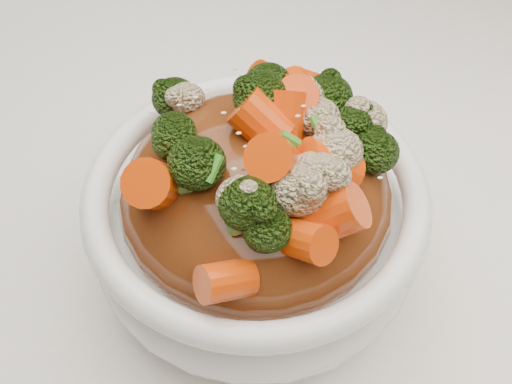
{
  "coord_description": "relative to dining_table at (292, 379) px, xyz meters",
  "views": [
    {
      "loc": [
        -0.09,
        -0.28,
        1.1
      ],
      "look_at": [
        -0.06,
        -0.06,
        0.82
      ],
      "focal_mm": 42.0,
      "sensor_mm": 36.0,
      "label": 1
    }
  ],
  "objects": [
    {
      "name": "dining_table",
      "position": [
        0.0,
        0.0,
        0.0
      ],
      "size": [
        1.2,
        0.8,
        0.75
      ],
      "primitive_type": "cube",
      "color": "brown",
      "rests_on": "floor"
    },
    {
      "name": "tablecloth",
      "position": [
        0.0,
        0.0,
        0.35
      ],
      "size": [
        1.2,
        0.8,
        0.04
      ],
      "primitive_type": "cube",
      "color": "white",
      "rests_on": "dining_table"
    },
    {
      "name": "bowl",
      "position": [
        -0.06,
        -0.06,
        0.42
      ],
      "size": [
        0.23,
        0.23,
        0.08
      ],
      "primitive_type": null,
      "rotation": [
        0.0,
        0.0,
        -0.13
      ],
      "color": "white",
      "rests_on": "tablecloth"
    },
    {
      "name": "sauce_base",
      "position": [
        -0.06,
        -0.06,
        0.44
      ],
      "size": [
        0.18,
        0.18,
        0.09
      ],
      "primitive_type": "ellipsoid",
      "rotation": [
        0.0,
        0.0,
        -0.13
      ],
      "color": "#5D2A10",
      "rests_on": "bowl"
    },
    {
      "name": "carrots",
      "position": [
        -0.06,
        -0.06,
        0.5
      ],
      "size": [
        0.18,
        0.18,
        0.05
      ],
      "primitive_type": null,
      "rotation": [
        0.0,
        0.0,
        -0.13
      ],
      "color": "#DC4107",
      "rests_on": "sauce_base"
    },
    {
      "name": "broccoli",
      "position": [
        -0.06,
        -0.06,
        0.5
      ],
      "size": [
        0.18,
        0.18,
        0.04
      ],
      "primitive_type": null,
      "rotation": [
        0.0,
        0.0,
        -0.13
      ],
      "color": "black",
      "rests_on": "sauce_base"
    },
    {
      "name": "cauliflower",
      "position": [
        -0.06,
        -0.06,
        0.5
      ],
      "size": [
        0.18,
        0.18,
        0.03
      ],
      "primitive_type": null,
      "rotation": [
        0.0,
        0.0,
        -0.13
      ],
      "color": "#CCB88B",
      "rests_on": "sauce_base"
    },
    {
      "name": "scallions",
      "position": [
        -0.06,
        -0.06,
        0.5
      ],
      "size": [
        0.14,
        0.14,
        0.02
      ],
      "primitive_type": null,
      "rotation": [
        0.0,
        0.0,
        -0.13
      ],
      "color": "#307A1C",
      "rests_on": "sauce_base"
    },
    {
      "name": "sesame_seeds",
      "position": [
        -0.06,
        -0.06,
        0.5
      ],
      "size": [
        0.17,
        0.17,
        0.01
      ],
      "primitive_type": null,
      "rotation": [
        0.0,
        0.0,
        -0.13
      ],
      "color": "beige",
      "rests_on": "sauce_base"
    }
  ]
}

